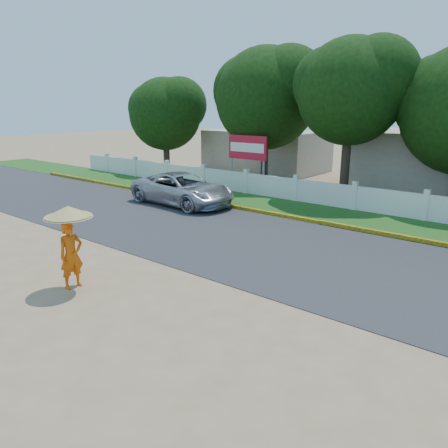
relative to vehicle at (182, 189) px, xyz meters
The scene contains 10 objects.
ground 9.88m from the vehicle, 46.75° to the right, with size 120.00×120.00×0.00m, color #9E8460.
road 7.30m from the vehicle, 21.63° to the right, with size 60.00×7.00×0.02m, color #38383A.
grass_verge 7.26m from the vehicle, 20.85° to the left, with size 60.00×3.50×0.03m, color #2D601E.
curb 6.84m from the vehicle, ahead, with size 40.00×0.18×0.16m, color yellow.
fence 7.86m from the vehicle, 30.78° to the left, with size 40.00×0.10×1.10m, color silver.
building_far 12.28m from the vehicle, 105.36° to the left, with size 8.00×5.00×2.80m, color #B7AD99.
vehicle is the anchor object (origin of this frame).
monk_with_parasol 9.93m from the vehicle, 61.96° to the right, with size 1.19×1.19×2.16m.
billboard 5.31m from the vehicle, 89.97° to the left, with size 2.50×0.13×2.95m.
tree_row 11.39m from the vehicle, 40.49° to the left, with size 34.38×6.95×8.26m.
Camera 1 is at (7.54, -7.24, 4.57)m, focal length 35.00 mm.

